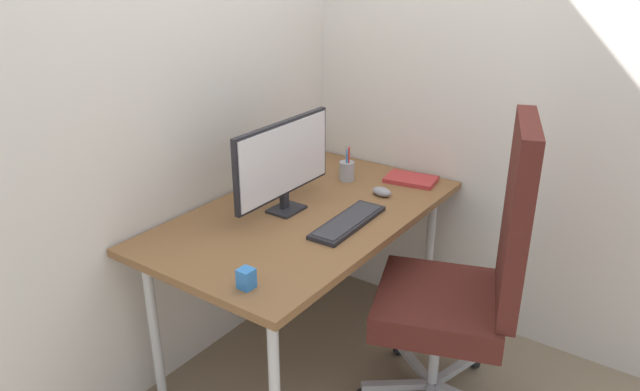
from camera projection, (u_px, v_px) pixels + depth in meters
ground_plane at (307, 353)px, 2.84m from camera, size 8.00×8.00×0.00m
wall_back at (222, 47)px, 2.53m from camera, size 3.04×0.04×2.80m
wall_side_right at (441, 40)px, 2.73m from camera, size 0.04×2.44×2.80m
desk at (306, 224)px, 2.57m from camera, size 1.42×0.82×0.74m
office_chair at (470, 274)px, 2.30m from camera, size 0.65×0.66×1.25m
monitor at (284, 161)px, 2.48m from camera, size 0.59×0.12×0.40m
keyboard at (348, 222)px, 2.43m from camera, size 0.42×0.14×0.02m
mouse at (382, 192)px, 2.71m from camera, size 0.07×0.10×0.04m
pen_holder at (347, 170)px, 2.88m from camera, size 0.07×0.07×0.18m
notebook at (411, 179)px, 2.88m from camera, size 0.19×0.26×0.02m
desk_clamp_accessory at (246, 278)px, 1.97m from camera, size 0.05×0.05×0.07m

